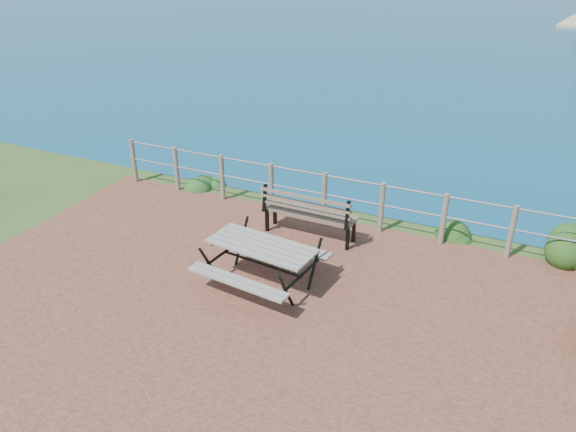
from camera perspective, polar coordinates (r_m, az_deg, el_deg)
name	(u,v)px	position (r m, az deg, el deg)	size (l,w,h in m)	color
ground	(242,313)	(8.60, -4.66, -9.84)	(10.00, 7.00, 0.12)	brown
safety_railing	(324,194)	(10.93, 3.71, 2.22)	(9.40, 0.10, 1.00)	#6B5B4C
picnic_table	(262,260)	(8.96, -2.67, -4.49)	(1.79, 1.49, 0.73)	gray
park_bench	(310,206)	(10.27, 2.26, 1.05)	(1.76, 0.48, 0.99)	brown
shrub_right_edge	(572,264)	(10.88, 26.87, -4.41)	(0.98, 0.98, 1.40)	#1D4415
shrub_lip_west	(211,187)	(12.73, -7.87, 2.90)	(0.67, 0.67, 0.37)	#225821
shrub_lip_east	(456,239)	(10.96, 16.74, -2.24)	(0.75, 0.75, 0.49)	#1D4415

